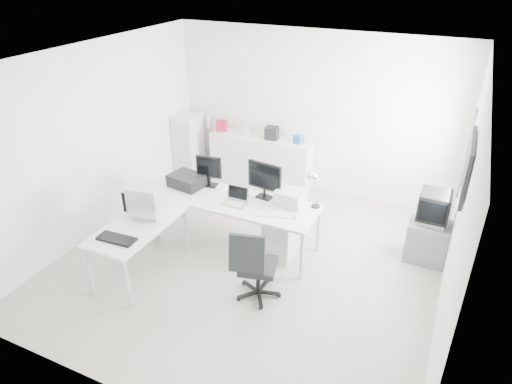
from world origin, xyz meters
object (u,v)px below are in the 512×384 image
at_px(lcd_monitor_large, 265,180).
at_px(crt_tv, 434,209).
at_px(crt_monitor, 147,200).
at_px(drawer_pedestal, 281,236).
at_px(office_chair, 258,263).
at_px(main_desk, 235,223).
at_px(tv_cabinet, 427,241).
at_px(laptop, 234,197).
at_px(filing_cabinet, 189,145).
at_px(side_desk, 141,248).
at_px(inkjet_printer, 187,180).
at_px(lcd_monitor_small, 209,171).
at_px(sideboard, 261,161).
at_px(laser_printer, 290,197).

distance_m(lcd_monitor_large, crt_tv, 2.31).
bearing_deg(lcd_monitor_large, crt_monitor, -129.63).
relative_size(drawer_pedestal, office_chair, 0.60).
xyz_separation_m(main_desk, tv_cabinet, (2.59, 0.80, -0.08)).
height_order(laptop, crt_tv, crt_tv).
bearing_deg(office_chair, filing_cabinet, 120.85).
relative_size(lcd_monitor_large, filing_cabinet, 0.46).
relative_size(side_desk, inkjet_printer, 2.79).
bearing_deg(side_desk, main_desk, 52.31).
bearing_deg(lcd_monitor_small, office_chair, -49.17).
distance_m(inkjet_printer, sideboard, 1.94).
bearing_deg(drawer_pedestal, laptop, -167.01).
relative_size(laptop, office_chair, 0.35).
xyz_separation_m(inkjet_printer, crt_tv, (3.44, 0.70, -0.02)).
relative_size(drawer_pedestal, lcd_monitor_large, 1.10).
bearing_deg(inkjet_printer, crt_monitor, -81.52).
height_order(lcd_monitor_large, crt_monitor, lcd_monitor_large).
distance_m(main_desk, side_desk, 1.39).
relative_size(side_desk, laptop, 4.02).
bearing_deg(inkjet_printer, filing_cabinet, 130.62).
bearing_deg(side_desk, sideboard, 82.99).
xyz_separation_m(drawer_pedestal, laptop, (-0.65, -0.15, 0.56)).
distance_m(side_desk, filing_cabinet, 3.09).
xyz_separation_m(crt_monitor, crt_tv, (3.44, 1.65, -0.16)).
bearing_deg(filing_cabinet, laptop, -43.93).
distance_m(laptop, crt_tv, 2.69).
distance_m(drawer_pedestal, office_chair, 0.96).
xyz_separation_m(drawer_pedestal, lcd_monitor_large, (-0.35, 0.20, 0.72)).
xyz_separation_m(laptop, office_chair, (0.72, -0.79, -0.36)).
bearing_deg(inkjet_printer, laptop, -4.05).
bearing_deg(tv_cabinet, crt_tv, 0.00).
bearing_deg(tv_cabinet, laptop, -160.42).
bearing_deg(sideboard, side_desk, -97.01).
bearing_deg(laser_printer, office_chair, -85.85).
bearing_deg(inkjet_printer, lcd_monitor_small, 35.04).
height_order(lcd_monitor_large, filing_cabinet, lcd_monitor_large).
bearing_deg(side_desk, inkjet_printer, 90.00).
distance_m(lcd_monitor_small, laptop, 0.71).
height_order(inkjet_printer, sideboard, sideboard).
bearing_deg(sideboard, inkjet_printer, -101.43).
xyz_separation_m(side_desk, crt_tv, (3.44, 1.90, 0.45)).
xyz_separation_m(laser_printer, crt_monitor, (-1.60, -1.07, 0.12)).
distance_m(lcd_monitor_large, laser_printer, 0.43).
relative_size(crt_monitor, sideboard, 0.25).
xyz_separation_m(side_desk, lcd_monitor_small, (0.30, 1.35, 0.62)).
bearing_deg(crt_tv, side_desk, -151.04).
bearing_deg(crt_tv, office_chair, -137.06).
relative_size(side_desk, drawer_pedestal, 2.33).
bearing_deg(sideboard, office_chair, -66.38).
relative_size(tv_cabinet, filing_cabinet, 0.50).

